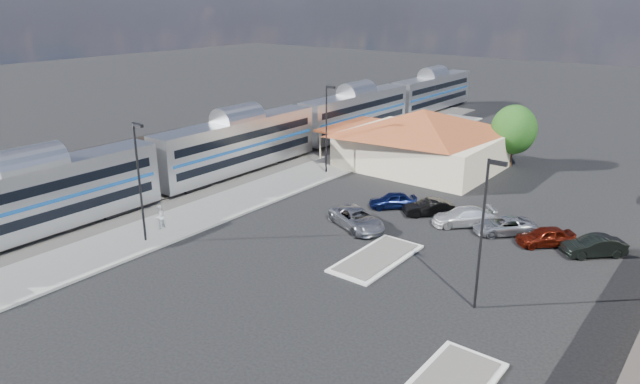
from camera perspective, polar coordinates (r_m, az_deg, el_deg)
The scene contains 19 objects.
ground at distance 40.37m, azimuth -0.70°, elevation -6.20°, with size 280.00×280.00×0.00m, color black.
railbed at distance 59.56m, azimuth -11.80°, elevation 1.84°, with size 16.00×100.00×0.12m, color #4C4944.
platform at distance 51.93m, azimuth -6.96°, elevation -0.39°, with size 5.50×92.00×0.18m, color gray.
passenger_train at distance 58.35m, azimuth -8.10°, elevation 4.57°, with size 3.00×104.00×5.55m.
freight_cars at distance 58.15m, azimuth -18.02°, elevation 2.80°, with size 2.80×46.00×4.00m.
station_depot at distance 60.90m, azimuth 10.09°, elevation 5.32°, with size 18.35×12.24×6.20m.
traffic_island_south at distance 39.73m, azimuth 5.67°, elevation -6.57°, with size 3.30×7.50×0.21m.
lamp_plat_s at distance 42.25m, azimuth -17.62°, elevation 1.79°, with size 1.08×0.25×9.00m.
lamp_plat_n at distance 57.12m, azimuth 0.72°, elevation 6.99°, with size 1.08×0.25×9.00m.
lamp_lot at distance 32.71m, azimuth 16.11°, elevation -3.00°, with size 1.08×0.25×9.00m.
tree_depot at distance 63.21m, azimuth 18.81°, elevation 5.93°, with size 4.71×4.71×6.63m.
suv at distance 44.53m, azimuth 3.70°, elevation -2.70°, with size 2.53×5.49×1.53m, color #A0A1A8.
person_b at distance 45.57m, azimuth -15.76°, elevation -2.42°, with size 0.91×0.71×1.87m, color white.
parked_car_a at distance 49.11m, azimuth 7.32°, elevation -0.81°, with size 1.64×4.09×1.39m, color #0E1847.
parked_car_b at distance 47.94m, azimuth 10.78°, elevation -1.52°, with size 1.43×4.10×1.35m, color black.
parked_car_c at distance 46.43m, azimuth 14.11°, elevation -2.40°, with size 2.01×4.93×1.43m, color white.
parked_car_d at distance 45.66m, azimuth 17.91°, elevation -3.21°, with size 2.17×4.71×1.31m, color #97989F.
parked_car_e at distance 44.52m, azimuth 21.63°, elevation -4.15°, with size 1.67×4.15×1.41m, color #65170B.
parked_car_f at distance 44.15m, azimuth 25.70°, elevation -4.90°, with size 1.51×4.34×1.43m, color black.
Camera 1 is at (22.80, -28.58, 17.13)m, focal length 32.00 mm.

